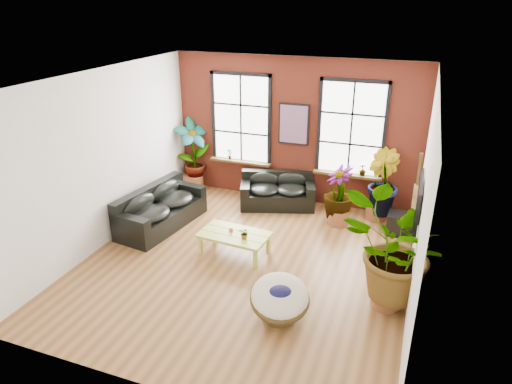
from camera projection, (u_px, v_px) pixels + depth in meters
room at (247, 176)px, 8.22m from camera, size 6.04×6.54×3.54m
sofa_back at (278, 191)px, 11.08m from camera, size 1.94×1.36×0.81m
sofa_left at (160, 209)px, 10.09m from camera, size 1.22×2.30×0.87m
coffee_table at (234, 236)px, 8.99m from camera, size 1.42×0.88×0.52m
papasan_chair at (280, 298)px, 7.16m from camera, size 1.22×1.22×0.71m
poster at (294, 124)px, 10.76m from camera, size 0.74×0.06×0.98m
tv_wall_unit at (417, 200)px, 7.76m from camera, size 0.13×1.86×1.20m
media_box at (401, 224)px, 9.78m from camera, size 0.57×0.48×0.46m
pot_back_left at (193, 182)px, 12.08m from camera, size 0.70×0.70×0.39m
pot_back_right at (376, 212)px, 10.48m from camera, size 0.53×0.53×0.34m
pot_right_wall at (386, 296)px, 7.52m from camera, size 0.50×0.50×0.36m
pot_mid at (338, 217)px, 10.24m from camera, size 0.62×0.62×0.35m
floor_plant_back_left at (193, 152)px, 11.77m from camera, size 1.09×1.10×1.76m
floor_plant_back_right at (382, 182)px, 10.20m from camera, size 1.02×1.06×1.50m
floor_plant_right_wall at (394, 252)px, 7.14m from camera, size 2.07×2.01×1.76m
floor_plant_mid at (339, 192)px, 10.06m from camera, size 0.96×0.96×1.21m
table_plant at (245, 233)px, 8.74m from camera, size 0.24×0.22×0.23m
sill_plant_left at (230, 154)px, 11.60m from camera, size 0.17×0.17×0.27m
sill_plant_right at (363, 170)px, 10.53m from camera, size 0.19×0.19×0.27m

